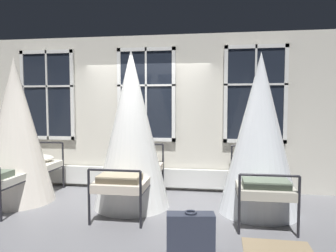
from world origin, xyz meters
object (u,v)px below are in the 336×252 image
object	(u,v)px
cot_third	(260,136)
suitcase_dark	(191,232)
cot_second	(132,131)
cot_first	(16,132)

from	to	relation	value
cot_third	suitcase_dark	size ratio (longest dim) A/B	4.32
suitcase_dark	cot_second	bearing A→B (deg)	118.38
cot_first	suitcase_dark	bearing A→B (deg)	-113.55
cot_first	cot_third	bearing A→B (deg)	-88.40
cot_second	cot_third	size ratio (longest dim) A/B	1.04
cot_third	cot_second	bearing A→B (deg)	89.81
suitcase_dark	cot_first	bearing A→B (deg)	147.46
cot_first	cot_second	bearing A→B (deg)	-87.68
cot_first	cot_third	distance (m)	4.13
cot_first	cot_third	world-z (taller)	cot_first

